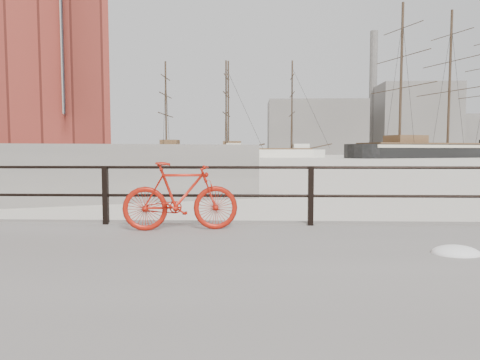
% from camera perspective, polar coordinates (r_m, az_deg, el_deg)
% --- Properties ---
extents(ground, '(400.00, 400.00, 0.00)m').
position_cam_1_polar(ground, '(7.59, 9.18, -8.38)').
color(ground, white).
rests_on(ground, ground).
extents(promenade, '(36.00, 8.00, 0.35)m').
position_cam_1_polar(promenade, '(3.77, 17.42, -18.76)').
color(promenade, gray).
rests_on(promenade, ground).
extents(far_quay, '(78.44, 148.07, 1.80)m').
position_cam_1_polar(far_quay, '(88.43, -24.40, 3.22)').
color(far_quay, gray).
rests_on(far_quay, ground).
extents(guardrail, '(28.00, 0.10, 1.00)m').
position_cam_1_polar(guardrail, '(7.30, 9.41, -2.11)').
color(guardrail, black).
rests_on(guardrail, promenade).
extents(bicycle, '(1.82, 0.53, 1.09)m').
position_cam_1_polar(bicycle, '(6.83, -7.93, -2.15)').
color(bicycle, '#B3190B').
rests_on(bicycle, promenade).
extents(barque_black, '(58.54, 38.55, 31.89)m').
position_cam_1_polar(barque_black, '(100.23, 25.89, 2.71)').
color(barque_black, black).
rests_on(barque_black, ground).
extents(schooner_mid, '(30.06, 12.92, 21.45)m').
position_cam_1_polar(schooner_mid, '(92.48, 2.67, 3.04)').
color(schooner_mid, white).
rests_on(schooner_mid, ground).
extents(schooner_left, '(23.46, 11.34, 17.67)m').
position_cam_1_polar(schooner_left, '(74.75, -5.85, 2.78)').
color(schooner_left, beige).
rests_on(schooner_left, ground).
extents(apartment_mustard, '(26.02, 22.15, 22.20)m').
position_cam_1_polar(apartment_mustard, '(56.97, -29.35, 14.95)').
color(apartment_mustard, gold).
rests_on(apartment_mustard, far_quay).
extents(apartment_cream, '(24.16, 21.40, 21.20)m').
position_cam_1_polar(apartment_cream, '(79.39, -26.65, 11.42)').
color(apartment_cream, beige).
rests_on(apartment_cream, far_quay).
extents(apartment_grey, '(26.02, 22.15, 23.20)m').
position_cam_1_polar(apartment_grey, '(101.24, -25.25, 10.34)').
color(apartment_grey, gray).
rests_on(apartment_grey, far_quay).
extents(apartment_brick, '(27.87, 22.90, 21.20)m').
position_cam_1_polar(apartment_brick, '(123.95, -24.29, 8.68)').
color(apartment_brick, brown).
rests_on(apartment_brick, far_quay).
extents(industrial_west, '(32.00, 18.00, 18.00)m').
position_cam_1_polar(industrial_west, '(149.02, 9.99, 6.82)').
color(industrial_west, gray).
rests_on(industrial_west, ground).
extents(industrial_mid, '(26.00, 20.00, 24.00)m').
position_cam_1_polar(industrial_mid, '(162.63, 22.16, 7.41)').
color(industrial_mid, gray).
rests_on(industrial_mid, ground).
extents(industrial_east, '(20.00, 16.00, 14.00)m').
position_cam_1_polar(industrial_east, '(176.13, 28.61, 5.30)').
color(industrial_east, gray).
rests_on(industrial_east, ground).
extents(smokestack, '(2.80, 2.80, 44.00)m').
position_cam_1_polar(smokestack, '(164.38, 17.30, 10.99)').
color(smokestack, gray).
rests_on(smokestack, ground).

